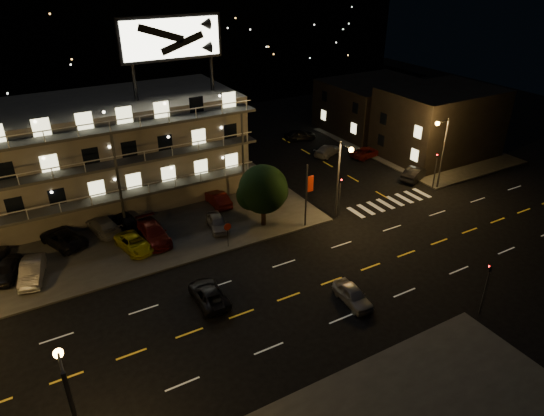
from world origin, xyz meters
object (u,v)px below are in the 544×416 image
lot_car_2 (134,243)px  side_car_0 (415,173)px  lot_car_7 (102,225)px  lot_car_4 (217,222)px  road_car_east (353,295)px  tree (263,191)px  road_car_west (209,294)px

lot_car_2 → side_car_0: side_car_0 is taller
lot_car_7 → side_car_0: (34.07, -5.42, -0.12)m
lot_car_2 → side_car_0: bearing=-13.2°
lot_car_4 → side_car_0: bearing=8.7°
lot_car_7 → side_car_0: 34.50m
lot_car_2 → road_car_east: 19.36m
lot_car_7 → tree: bearing=143.7°
road_car_east → side_car_0: bearing=39.7°
road_car_east → road_car_west: road_car_east is taller
lot_car_4 → lot_car_7: size_ratio=0.76×
road_car_west → road_car_east: bearing=151.6°
tree → lot_car_2: bearing=171.8°
lot_car_4 → road_car_west: lot_car_4 is taller
lot_car_7 → road_car_west: size_ratio=1.11×
tree → side_car_0: (20.49, 0.79, -2.96)m
lot_car_2 → lot_car_7: size_ratio=0.87×
lot_car_4 → lot_car_2: bearing=-171.9°
lot_car_2 → side_car_0: size_ratio=0.95×
lot_car_2 → lot_car_4: bearing=-13.6°
road_car_west → side_car_0: bearing=-161.3°
lot_car_2 → road_car_west: lot_car_2 is taller
tree → road_car_east: (0.19, -13.43, -3.07)m
lot_car_2 → side_car_0: (32.37, -0.91, 0.00)m
side_car_0 → road_car_east: bearing=103.4°
tree → road_car_west: bearing=-138.6°
lot_car_2 → road_car_east: bearing=-63.0°
road_car_east → road_car_west: 10.72m
tree → road_car_east: size_ratio=1.57×
tree → lot_car_4: size_ratio=1.56×
side_car_0 → road_car_west: (-29.53, -8.77, -0.13)m
side_car_0 → lot_car_4: bearing=66.9°
lot_car_2 → lot_car_4: lot_car_4 is taller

